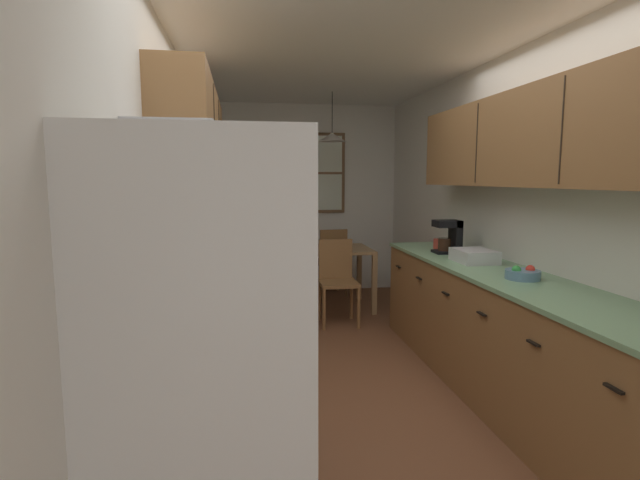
% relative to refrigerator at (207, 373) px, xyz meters
% --- Properties ---
extents(ground_plane, '(12.00, 12.00, 0.00)m').
position_rel_refrigerator_xyz_m(ground_plane, '(0.95, 2.24, -0.86)').
color(ground_plane, brown).
extents(wall_left, '(0.10, 9.00, 2.55)m').
position_rel_refrigerator_xyz_m(wall_left, '(-0.40, 2.24, 0.42)').
color(wall_left, white).
rests_on(wall_left, ground).
extents(wall_right, '(0.10, 9.00, 2.55)m').
position_rel_refrigerator_xyz_m(wall_right, '(2.30, 2.24, 0.42)').
color(wall_right, white).
rests_on(wall_right, ground).
extents(wall_back, '(4.40, 0.10, 2.55)m').
position_rel_refrigerator_xyz_m(wall_back, '(0.95, 4.89, 0.42)').
color(wall_back, white).
rests_on(wall_back, ground).
extents(ceiling_slab, '(4.40, 9.00, 0.08)m').
position_rel_refrigerator_xyz_m(ceiling_slab, '(0.95, 2.24, 1.73)').
color(ceiling_slab, white).
extents(refrigerator, '(0.74, 0.74, 1.71)m').
position_rel_refrigerator_xyz_m(refrigerator, '(0.00, 0.00, 0.00)').
color(refrigerator, white).
rests_on(refrigerator, ground).
extents(stove_range, '(0.66, 0.60, 1.10)m').
position_rel_refrigerator_xyz_m(stove_range, '(-0.05, 0.69, -0.38)').
color(stove_range, black).
rests_on(stove_range, ground).
extents(microwave_over_range, '(0.39, 0.58, 0.35)m').
position_rel_refrigerator_xyz_m(microwave_over_range, '(-0.16, 0.69, 0.78)').
color(microwave_over_range, silver).
extents(counter_left, '(0.64, 1.94, 0.90)m').
position_rel_refrigerator_xyz_m(counter_left, '(-0.05, 1.96, -0.41)').
color(counter_left, olive).
rests_on(counter_left, ground).
extents(upper_cabinets_left, '(0.33, 2.02, 0.72)m').
position_rel_refrigerator_xyz_m(upper_cabinets_left, '(-0.19, 1.91, 0.98)').
color(upper_cabinets_left, olive).
extents(counter_right, '(0.64, 3.36, 0.90)m').
position_rel_refrigerator_xyz_m(counter_right, '(1.95, 1.35, -0.41)').
color(counter_right, olive).
rests_on(counter_right, ground).
extents(upper_cabinets_right, '(0.33, 3.04, 0.65)m').
position_rel_refrigerator_xyz_m(upper_cabinets_right, '(2.09, 1.30, 0.97)').
color(upper_cabinets_right, olive).
extents(dining_table, '(0.92, 0.78, 0.73)m').
position_rel_refrigerator_xyz_m(dining_table, '(1.18, 3.88, -0.24)').
color(dining_table, '#A87F51').
rests_on(dining_table, ground).
extents(dining_chair_near, '(0.41, 0.41, 0.90)m').
position_rel_refrigerator_xyz_m(dining_chair_near, '(1.13, 3.28, -0.36)').
color(dining_chair_near, olive).
rests_on(dining_chair_near, ground).
extents(dining_chair_far, '(0.45, 0.45, 0.90)m').
position_rel_refrigerator_xyz_m(dining_chair_far, '(1.28, 4.48, -0.36)').
color(dining_chair_far, olive).
rests_on(dining_chair_far, ground).
extents(pendant_light, '(0.32, 0.32, 0.56)m').
position_rel_refrigerator_xyz_m(pendant_light, '(1.18, 3.88, 1.18)').
color(pendant_light, black).
extents(back_window, '(0.72, 0.05, 1.08)m').
position_rel_refrigerator_xyz_m(back_window, '(1.17, 4.81, 0.78)').
color(back_window, brown).
extents(trash_bin, '(0.28, 0.28, 0.67)m').
position_rel_refrigerator_xyz_m(trash_bin, '(0.25, 3.28, -0.52)').
color(trash_bin, white).
rests_on(trash_bin, ground).
extents(storage_canister, '(0.11, 0.11, 0.21)m').
position_rel_refrigerator_xyz_m(storage_canister, '(-0.05, 1.21, 0.15)').
color(storage_canister, '#D84C19').
rests_on(storage_canister, counter_left).
extents(dish_towel, '(0.02, 0.16, 0.24)m').
position_rel_refrigerator_xyz_m(dish_towel, '(0.31, 0.84, -0.36)').
color(dish_towel, silver).
extents(coffee_maker, '(0.22, 0.18, 0.29)m').
position_rel_refrigerator_xyz_m(coffee_maker, '(1.95, 2.27, 0.20)').
color(coffee_maker, black).
rests_on(coffee_maker, counter_right).
extents(mug_by_coffeemaker, '(0.12, 0.08, 0.10)m').
position_rel_refrigerator_xyz_m(mug_by_coffeemaker, '(1.95, 2.54, 0.09)').
color(mug_by_coffeemaker, '#BF3F33').
rests_on(mug_by_coffeemaker, counter_right).
extents(fruit_bowl, '(0.22, 0.22, 0.09)m').
position_rel_refrigerator_xyz_m(fruit_bowl, '(1.95, 1.15, 0.08)').
color(fruit_bowl, '#597F9E').
rests_on(fruit_bowl, counter_right).
extents(dish_rack, '(0.28, 0.34, 0.10)m').
position_rel_refrigerator_xyz_m(dish_rack, '(1.94, 1.80, 0.09)').
color(dish_rack, silver).
rests_on(dish_rack, counter_right).
extents(table_serving_bowl, '(0.20, 0.20, 0.06)m').
position_rel_refrigerator_xyz_m(table_serving_bowl, '(1.21, 3.79, -0.10)').
color(table_serving_bowl, '#E0D14C').
rests_on(table_serving_bowl, dining_table).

